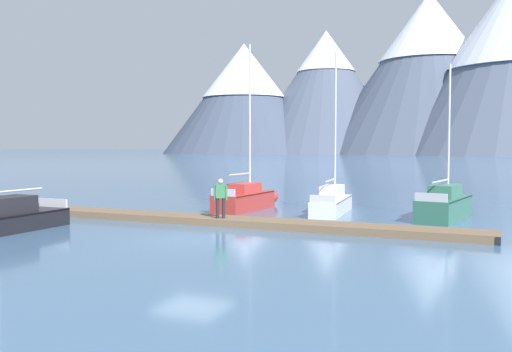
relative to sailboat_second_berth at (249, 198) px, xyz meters
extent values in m
plane|color=#426689|center=(1.93, -9.73, -0.59)|extent=(700.00, 700.00, 0.00)
cone|color=#424C60|center=(-80.38, 181.93, 21.63)|extent=(65.84, 65.84, 44.44)
cone|color=white|center=(-80.38, 181.93, 32.94)|extent=(34.08, 34.08, 21.91)
cone|color=#4C566B|center=(-49.60, 194.88, 24.29)|extent=(67.65, 67.65, 49.75)
cone|color=white|center=(-49.60, 194.88, 40.86)|extent=(23.87, 23.87, 16.72)
cone|color=#4C566B|center=(-9.71, 196.25, 30.11)|extent=(83.62, 83.62, 61.39)
cone|color=white|center=(-9.71, 196.25, 47.74)|extent=(37.52, 37.52, 26.23)
cube|color=brown|center=(1.93, -5.73, -0.44)|extent=(20.61, 1.97, 0.30)
cylinder|color=#38383D|center=(1.91, -6.40, -0.47)|extent=(19.76, 0.58, 0.24)
cylinder|color=#38383D|center=(1.94, -5.06, -0.47)|extent=(19.76, 0.58, 0.24)
cube|color=black|center=(-8.28, -5.55, -0.44)|extent=(0.19, 1.70, 0.27)
cube|color=black|center=(12.14, -5.90, -0.44)|extent=(0.19, 1.70, 0.27)
cube|color=black|center=(-5.81, -10.78, -0.22)|extent=(1.94, 4.96, 0.73)
cube|color=black|center=(-5.81, -10.78, 0.10)|extent=(1.98, 4.86, 0.06)
cylinder|color=silver|center=(-5.80, -10.16, 1.00)|extent=(0.14, 2.34, 0.08)
cube|color=black|center=(-5.82, -10.90, 0.47)|extent=(1.33, 2.24, 0.66)
cube|color=silver|center=(-5.75, -8.40, 0.32)|extent=(1.63, 0.14, 0.36)
cube|color=#B2332D|center=(-0.05, -0.63, -0.13)|extent=(1.80, 4.57, 0.92)
ellipsoid|color=#B2332D|center=(0.15, 1.98, -0.13)|extent=(1.41, 2.28, 0.87)
cube|color=#501614|center=(-0.05, -0.63, 0.29)|extent=(1.83, 4.49, 0.06)
cylinder|color=silver|center=(0.00, 0.05, 4.23)|extent=(0.10, 0.10, 7.82)
cylinder|color=silver|center=(-0.08, -1.04, 1.33)|extent=(0.25, 2.18, 0.08)
cube|color=#C03A35|center=(-0.04, -0.52, 0.58)|extent=(1.17, 2.09, 0.51)
cube|color=silver|center=(-0.21, -2.78, 0.51)|extent=(1.32, 0.20, 0.36)
cube|color=silver|center=(4.57, -0.22, -0.21)|extent=(1.69, 5.04, 0.76)
ellipsoid|color=silver|center=(4.35, 2.53, -0.21)|extent=(1.23, 1.71, 0.73)
cube|color=slate|center=(4.57, -0.22, 0.13)|extent=(1.72, 4.95, 0.06)
cylinder|color=silver|center=(4.50, 0.65, 3.86)|extent=(0.10, 0.10, 7.36)
cylinder|color=silver|center=(4.60, -0.51, 1.10)|extent=(0.27, 2.34, 0.08)
cube|color=white|center=(4.56, -0.10, 0.49)|extent=(1.08, 2.29, 0.63)
cube|color=silver|center=(4.76, -2.61, 0.35)|extent=(1.17, 0.19, 0.36)
cube|color=#336B56|center=(9.93, -0.42, -0.08)|extent=(2.30, 4.85, 1.01)
ellipsoid|color=#336B56|center=(10.39, 2.19, -0.08)|extent=(1.59, 2.05, 0.96)
cube|color=#163027|center=(9.93, -0.42, 0.39)|extent=(2.33, 4.77, 0.06)
cylinder|color=silver|center=(10.04, 0.21, 3.50)|extent=(0.10, 0.10, 6.16)
cylinder|color=silver|center=(9.81, -1.10, 1.22)|extent=(0.54, 2.64, 0.08)
cube|color=#3A7560|center=(9.95, -0.30, 0.72)|extent=(1.41, 2.25, 0.58)
cube|color=silver|center=(9.54, -2.63, 0.61)|extent=(1.36, 0.34, 0.36)
cylinder|color=#232328|center=(1.13, -6.10, 0.14)|extent=(0.14, 0.14, 0.86)
cylinder|color=#232328|center=(1.37, -5.99, 0.14)|extent=(0.14, 0.14, 0.86)
cube|color=#387A4C|center=(1.25, -6.05, 0.87)|extent=(0.44, 0.36, 0.60)
sphere|color=beige|center=(1.25, -6.05, 1.29)|extent=(0.22, 0.22, 0.22)
cylinder|color=#387A4C|center=(1.02, -6.15, 0.80)|extent=(0.09, 0.09, 0.62)
cylinder|color=#387A4C|center=(1.48, -5.94, 0.80)|extent=(0.09, 0.09, 0.62)
camera|label=1|loc=(11.70, -27.30, 2.83)|focal=39.14mm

